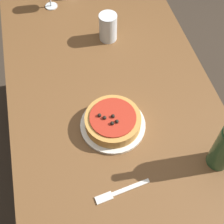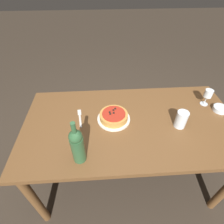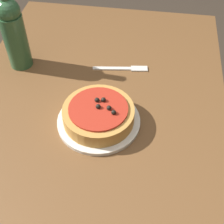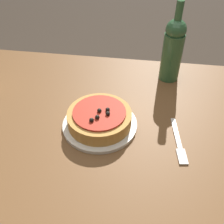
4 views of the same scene
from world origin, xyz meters
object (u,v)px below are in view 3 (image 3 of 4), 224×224
(pizza, at_px, (99,114))
(fork, at_px, (124,69))
(dining_table, at_px, (81,174))
(wine_bottle, at_px, (14,32))
(dinner_plate, at_px, (99,121))

(pizza, bearing_deg, fork, -9.36)
(dining_table, height_order, pizza, pizza)
(dining_table, xyz_separation_m, fork, (0.38, -0.07, 0.09))
(dining_table, xyz_separation_m, wine_bottle, (0.35, 0.28, 0.22))
(wine_bottle, bearing_deg, fork, -85.75)
(dinner_plate, xyz_separation_m, fork, (0.25, -0.04, -0.00))
(wine_bottle, bearing_deg, pizza, -125.42)
(dinner_plate, bearing_deg, fork, -9.38)
(dinner_plate, bearing_deg, dining_table, 165.67)
(dinner_plate, relative_size, wine_bottle, 0.79)
(dinner_plate, bearing_deg, wine_bottle, 54.57)
(pizza, bearing_deg, dining_table, 165.63)
(pizza, xyz_separation_m, wine_bottle, (0.22, 0.32, 0.09))
(dining_table, bearing_deg, wine_bottle, 38.90)
(dining_table, xyz_separation_m, dinner_plate, (0.13, -0.03, 0.10))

